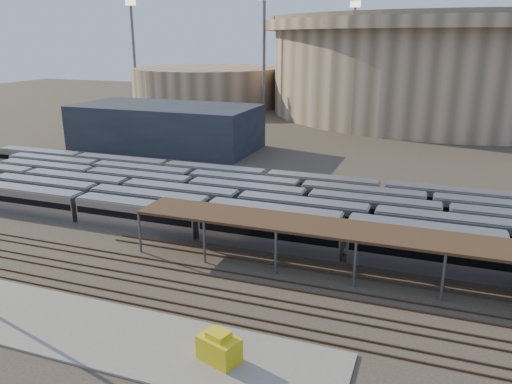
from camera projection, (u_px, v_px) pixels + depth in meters
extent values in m
plane|color=#383026|center=(196.00, 266.00, 56.73)|extent=(420.00, 420.00, 0.00)
cube|color=gray|center=(71.00, 325.00, 44.88)|extent=(50.00, 9.00, 0.20)
cube|color=#A2A2A6|center=(201.00, 224.00, 64.42)|extent=(112.00, 2.90, 3.60)
cube|color=#A2A2A6|center=(209.00, 213.00, 68.47)|extent=(112.00, 2.90, 3.60)
cube|color=#A2A2A6|center=(238.00, 206.00, 71.35)|extent=(112.00, 2.90, 3.60)
cube|color=#A2A2A6|center=(307.00, 204.00, 72.17)|extent=(112.00, 2.90, 3.60)
cube|color=#A2A2A6|center=(300.00, 194.00, 76.64)|extent=(112.00, 2.90, 3.60)
cube|color=#A2A2A6|center=(266.00, 183.00, 82.70)|extent=(112.00, 2.90, 3.60)
cylinder|color=#5D5C61|center=(140.00, 233.00, 59.77)|extent=(0.30, 0.30, 5.00)
cylinder|color=#5D5C61|center=(163.00, 218.00, 64.62)|extent=(0.30, 0.30, 5.00)
cylinder|color=#5D5C61|center=(204.00, 242.00, 56.97)|extent=(0.30, 0.30, 5.00)
cylinder|color=#5D5C61|center=(223.00, 226.00, 61.82)|extent=(0.30, 0.30, 5.00)
cylinder|color=#5D5C61|center=(276.00, 253.00, 54.17)|extent=(0.30, 0.30, 5.00)
cylinder|color=#5D5C61|center=(290.00, 235.00, 59.02)|extent=(0.30, 0.30, 5.00)
cylinder|color=#5D5C61|center=(355.00, 265.00, 51.37)|extent=(0.30, 0.30, 5.00)
cylinder|color=#5D5C61|center=(363.00, 245.00, 56.22)|extent=(0.30, 0.30, 5.00)
cylinder|color=#5D5C61|center=(443.00, 278.00, 48.57)|extent=(0.30, 0.30, 5.00)
cylinder|color=#5D5C61|center=(443.00, 256.00, 53.42)|extent=(0.30, 0.30, 5.00)
cube|color=#3D2A19|center=(402.00, 237.00, 51.61)|extent=(60.00, 6.00, 0.30)
cube|color=#4C3323|center=(188.00, 272.00, 55.14)|extent=(170.00, 0.12, 0.18)
cube|color=#4C3323|center=(195.00, 266.00, 56.48)|extent=(170.00, 0.12, 0.18)
cube|color=#4C3323|center=(170.00, 288.00, 51.55)|extent=(170.00, 0.12, 0.18)
cube|color=#4C3323|center=(177.00, 282.00, 52.89)|extent=(170.00, 0.12, 0.18)
cube|color=#4C3323|center=(150.00, 307.00, 47.96)|extent=(170.00, 0.12, 0.18)
cube|color=#4C3323|center=(158.00, 300.00, 49.31)|extent=(170.00, 0.12, 0.18)
cylinder|color=tan|center=(445.00, 71.00, 170.03)|extent=(116.00, 116.00, 28.00)
cylinder|color=tan|center=(450.00, 23.00, 165.43)|extent=(124.00, 124.00, 3.00)
cylinder|color=#675E49|center=(451.00, 16.00, 164.76)|extent=(120.00, 120.00, 1.50)
cylinder|color=tan|center=(207.00, 86.00, 190.91)|extent=(56.00, 56.00, 14.00)
cube|color=#1E232D|center=(166.00, 127.00, 116.04)|extent=(42.00, 20.00, 10.00)
cylinder|color=#5D5C61|center=(264.00, 60.00, 159.89)|extent=(1.00, 1.00, 36.00)
cylinder|color=#5D5C61|center=(134.00, 57.00, 186.84)|extent=(1.00, 1.00, 36.00)
cube|color=#FFF2CC|center=(130.00, 2.00, 181.14)|extent=(4.00, 0.60, 2.40)
cylinder|color=#5D5C61|center=(353.00, 55.00, 198.22)|extent=(1.00, 1.00, 36.00)
cube|color=#FFF2CC|center=(355.00, 4.00, 192.52)|extent=(4.00, 0.60, 2.40)
cube|color=gold|center=(219.00, 349.00, 39.62)|extent=(3.77, 3.01, 2.05)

